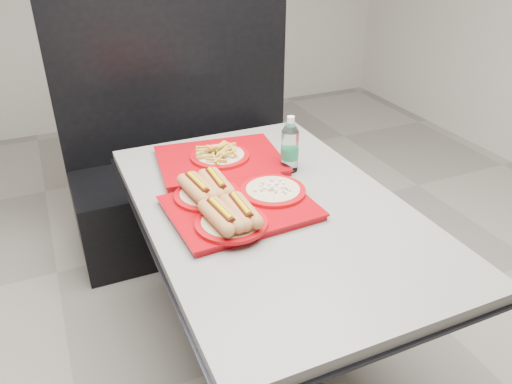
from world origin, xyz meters
name	(u,v)px	position (x,y,z in m)	size (l,w,h in m)	color
ground	(270,353)	(0.00, 0.00, 0.00)	(6.00, 6.00, 0.00)	gray
diner_table	(272,243)	(0.00, 0.00, 0.58)	(0.92, 1.42, 0.75)	black
booth_bench	(189,167)	(0.00, 1.09, 0.40)	(1.30, 0.57, 1.35)	black
tray_near	(234,203)	(-0.15, 0.01, 0.79)	(0.52, 0.45, 0.11)	#99040C
tray_far	(220,157)	(-0.06, 0.39, 0.78)	(0.55, 0.45, 0.10)	#99040C
water_bottle	(290,147)	(0.18, 0.23, 0.85)	(0.07, 0.07, 0.23)	silver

